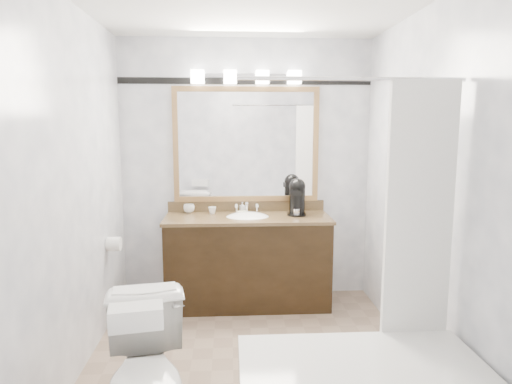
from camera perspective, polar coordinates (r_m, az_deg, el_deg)
room at (r=3.16m, az=-0.35°, el=0.33°), size 2.42×2.62×2.52m
vanity at (r=4.33m, az=-1.05°, el=-8.36°), size 1.53×0.58×0.97m
mirror at (r=4.41m, az=-1.23°, el=5.93°), size 1.40×0.04×1.10m
vanity_light_bar at (r=4.38m, az=-1.23°, el=14.20°), size 1.02×0.14×0.12m
accent_stripe at (r=4.44m, az=-1.26°, el=13.69°), size 2.40×0.01×0.06m
tp_roll at (r=4.04m, az=-17.33°, el=-6.21°), size 0.11×0.12×0.12m
toilet at (r=2.60m, az=-13.44°, el=-22.00°), size 0.56×0.83×0.78m
tissue_box at (r=2.23m, az=-14.76°, el=-14.82°), size 0.26×0.17×0.10m
coffee_maker at (r=4.31m, az=5.17°, el=-0.50°), size 0.18×0.22×0.34m
cup_left at (r=4.44m, az=-8.37°, el=-2.06°), size 0.14×0.14×0.08m
cup_right at (r=4.36m, az=-5.49°, el=-2.31°), size 0.08×0.08×0.07m
soap_bottle_a at (r=4.43m, az=-1.73°, el=-1.90°), size 0.06×0.06×0.10m
soap_bar at (r=4.34m, az=-1.78°, el=-2.58°), size 0.11×0.09×0.03m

